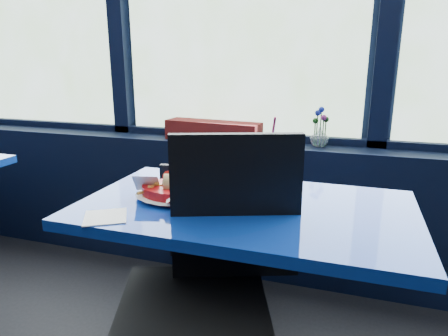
# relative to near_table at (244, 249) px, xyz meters

# --- Properties ---
(window_sill) EXTENTS (5.00, 0.26, 0.80)m
(window_sill) POSITION_rel_near_table_xyz_m (-0.30, 0.87, -0.17)
(window_sill) COLOR black
(window_sill) RESTS_ON ground
(near_table) EXTENTS (1.20, 0.70, 0.75)m
(near_table) POSITION_rel_near_table_xyz_m (0.00, 0.00, 0.00)
(near_table) COLOR black
(near_table) RESTS_ON ground
(chair_near_front) EXTENTS (0.60, 0.60, 1.03)m
(chair_near_front) POSITION_rel_near_table_xyz_m (-0.05, -0.23, 0.02)
(chair_near_front) COLOR black
(chair_near_front) RESTS_ON ground
(chair_near_back) EXTENTS (0.41, 0.41, 0.81)m
(chair_near_back) POSITION_rel_near_table_xyz_m (-0.26, 0.33, -0.10)
(chair_near_back) COLOR black
(chair_near_back) RESTS_ON ground
(planter_box) EXTENTS (0.58, 0.20, 0.11)m
(planter_box) POSITION_rel_near_table_xyz_m (-0.42, 0.84, 0.29)
(planter_box) COLOR maroon
(planter_box) RESTS_ON window_sill
(flower_vase) EXTENTS (0.12, 0.12, 0.21)m
(flower_vase) POSITION_rel_near_table_xyz_m (0.18, 0.87, 0.30)
(flower_vase) COLOR silver
(flower_vase) RESTS_ON window_sill
(food_basket) EXTENTS (0.29, 0.28, 0.10)m
(food_basket) POSITION_rel_near_table_xyz_m (-0.26, -0.02, 0.22)
(food_basket) COLOR #A80B0E
(food_basket) RESTS_ON near_table
(ketchup_bottle) EXTENTS (0.06, 0.06, 0.24)m
(ketchup_bottle) POSITION_rel_near_table_xyz_m (-0.05, 0.14, 0.29)
(ketchup_bottle) COLOR #A80B0E
(ketchup_bottle) RESTS_ON near_table
(soda_cup) EXTENTS (0.09, 0.09, 0.32)m
(soda_cup) POSITION_rel_near_table_xyz_m (0.06, 0.09, 0.26)
(soda_cup) COLOR navy
(soda_cup) RESTS_ON near_table
(napkin) EXTENTS (0.19, 0.19, 0.00)m
(napkin) POSITION_rel_near_table_xyz_m (-0.41, -0.27, 0.18)
(napkin) COLOR white
(napkin) RESTS_ON near_table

